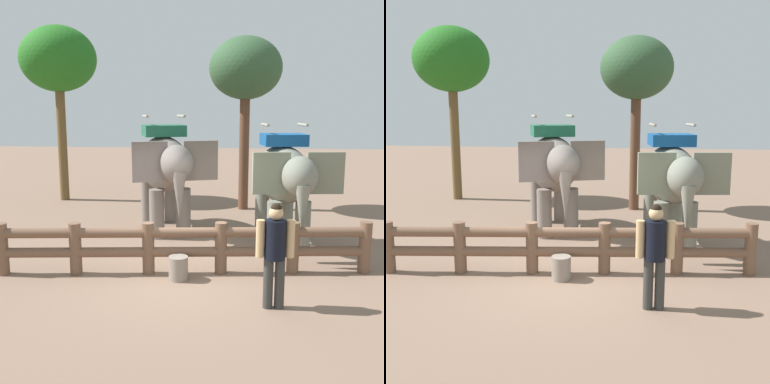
# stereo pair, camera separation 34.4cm
# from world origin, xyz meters

# --- Properties ---
(ground_plane) EXTENTS (60.00, 60.00, 0.00)m
(ground_plane) POSITION_xyz_m (0.00, 0.00, 0.00)
(ground_plane) COLOR #816451
(log_fence) EXTENTS (7.44, 1.08, 1.05)m
(log_fence) POSITION_xyz_m (0.00, 0.09, 0.60)
(log_fence) COLOR brown
(log_fence) RESTS_ON ground
(elephant_near_left) EXTENTS (2.57, 3.71, 3.11)m
(elephant_near_left) POSITION_xyz_m (-0.88, 3.30, 1.75)
(elephant_near_left) COLOR slate
(elephant_near_left) RESTS_ON ground
(elephant_center) EXTENTS (1.94, 3.46, 2.93)m
(elephant_center) POSITION_xyz_m (2.14, 2.36, 1.64)
(elephant_center) COLOR gray
(elephant_center) RESTS_ON ground
(tourist_woman_in_black) EXTENTS (0.63, 0.37, 1.78)m
(tourist_woman_in_black) POSITION_xyz_m (1.65, -1.37, 1.03)
(tourist_woman_in_black) COLOR #343432
(tourist_woman_in_black) RESTS_ON ground
(tree_far_left) EXTENTS (2.30, 2.30, 5.51)m
(tree_far_left) POSITION_xyz_m (1.22, 6.31, 4.43)
(tree_far_left) COLOR brown
(tree_far_left) RESTS_ON ground
(tree_back_center) EXTENTS (2.64, 2.64, 6.09)m
(tree_back_center) POSITION_xyz_m (-5.22, 7.24, 4.89)
(tree_back_center) COLOR brown
(tree_back_center) RESTS_ON ground
(feed_bucket) EXTENTS (0.38, 0.38, 0.47)m
(feed_bucket) POSITION_xyz_m (-0.08, -0.26, 0.23)
(feed_bucket) COLOR gray
(feed_bucket) RESTS_ON ground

